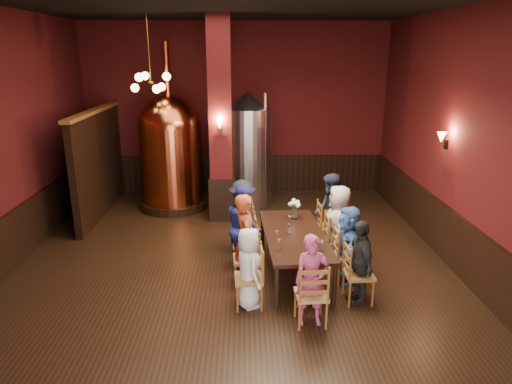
{
  "coord_description": "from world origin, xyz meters",
  "views": [
    {
      "loc": [
        0.23,
        -7.3,
        3.73
      ],
      "look_at": [
        0.42,
        0.2,
        1.42
      ],
      "focal_mm": 32.0,
      "sensor_mm": 36.0,
      "label": 1
    }
  ],
  "objects_px": {
    "person_0": "(249,268)",
    "person_2": "(244,227)",
    "steel_vessel": "(249,150)",
    "dining_table": "(294,237)",
    "person_1": "(246,240)",
    "rose_vase": "(295,206)",
    "copper_kettle": "(171,150)"
  },
  "relations": [
    {
      "from": "steel_vessel",
      "to": "dining_table",
      "type": "bearing_deg",
      "value": -78.81
    },
    {
      "from": "person_2",
      "to": "rose_vase",
      "type": "relative_size",
      "value": 3.97
    },
    {
      "from": "steel_vessel",
      "to": "person_2",
      "type": "bearing_deg",
      "value": -91.9
    },
    {
      "from": "steel_vessel",
      "to": "rose_vase",
      "type": "distance_m",
      "value": 3.22
    },
    {
      "from": "dining_table",
      "to": "rose_vase",
      "type": "xyz_separation_m",
      "value": [
        0.08,
        0.71,
        0.32
      ]
    },
    {
      "from": "person_2",
      "to": "copper_kettle",
      "type": "height_order",
      "value": "copper_kettle"
    },
    {
      "from": "copper_kettle",
      "to": "steel_vessel",
      "type": "xyz_separation_m",
      "value": [
        1.88,
        0.12,
        -0.03
      ]
    },
    {
      "from": "dining_table",
      "to": "rose_vase",
      "type": "height_order",
      "value": "rose_vase"
    },
    {
      "from": "dining_table",
      "to": "rose_vase",
      "type": "relative_size",
      "value": 6.31
    },
    {
      "from": "person_0",
      "to": "person_1",
      "type": "bearing_deg",
      "value": -14.45
    },
    {
      "from": "person_2",
      "to": "copper_kettle",
      "type": "relative_size",
      "value": 0.39
    },
    {
      "from": "copper_kettle",
      "to": "rose_vase",
      "type": "height_order",
      "value": "copper_kettle"
    },
    {
      "from": "person_0",
      "to": "steel_vessel",
      "type": "distance_m",
      "value": 4.9
    },
    {
      "from": "person_0",
      "to": "dining_table",
      "type": "bearing_deg",
      "value": -54.82
    },
    {
      "from": "person_2",
      "to": "rose_vase",
      "type": "bearing_deg",
      "value": -82.07
    },
    {
      "from": "person_2",
      "to": "person_0",
      "type": "bearing_deg",
      "value": 166.79
    },
    {
      "from": "person_2",
      "to": "rose_vase",
      "type": "height_order",
      "value": "person_2"
    },
    {
      "from": "copper_kettle",
      "to": "steel_vessel",
      "type": "distance_m",
      "value": 1.88
    },
    {
      "from": "copper_kettle",
      "to": "rose_vase",
      "type": "xyz_separation_m",
      "value": [
        2.7,
        -2.96,
        -0.44
      ]
    },
    {
      "from": "dining_table",
      "to": "person_1",
      "type": "distance_m",
      "value": 0.92
    },
    {
      "from": "person_0",
      "to": "person_2",
      "type": "height_order",
      "value": "person_2"
    },
    {
      "from": "rose_vase",
      "to": "copper_kettle",
      "type": "bearing_deg",
      "value": 132.38
    },
    {
      "from": "dining_table",
      "to": "copper_kettle",
      "type": "xyz_separation_m",
      "value": [
        -2.63,
        3.67,
        0.76
      ]
    },
    {
      "from": "person_0",
      "to": "person_2",
      "type": "bearing_deg",
      "value": -14.45
    },
    {
      "from": "copper_kettle",
      "to": "person_2",
      "type": "bearing_deg",
      "value": -62.52
    },
    {
      "from": "person_1",
      "to": "person_2",
      "type": "height_order",
      "value": "person_1"
    },
    {
      "from": "dining_table",
      "to": "person_2",
      "type": "bearing_deg",
      "value": 158.78
    },
    {
      "from": "person_2",
      "to": "copper_kettle",
      "type": "xyz_separation_m",
      "value": [
        -1.76,
        3.38,
        0.67
      ]
    },
    {
      "from": "person_0",
      "to": "copper_kettle",
      "type": "distance_m",
      "value": 5.12
    },
    {
      "from": "person_1",
      "to": "person_2",
      "type": "bearing_deg",
      "value": -2.75
    },
    {
      "from": "person_1",
      "to": "copper_kettle",
      "type": "xyz_separation_m",
      "value": [
        -1.79,
        4.04,
        0.66
      ]
    },
    {
      "from": "dining_table",
      "to": "rose_vase",
      "type": "distance_m",
      "value": 0.78
    }
  ]
}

